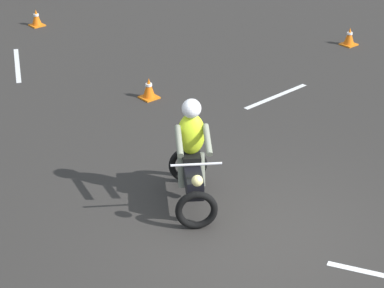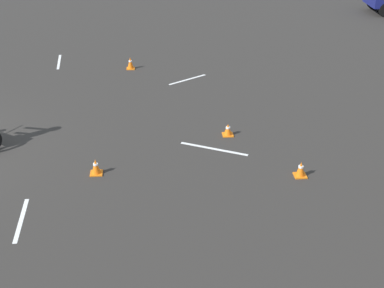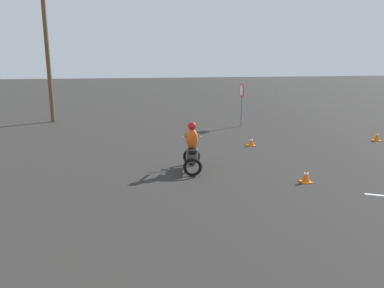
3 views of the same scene
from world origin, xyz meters
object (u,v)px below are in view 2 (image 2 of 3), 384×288
traffic_cone_mid_left (130,63)px  traffic_cone_far_left (228,130)px  traffic_cone_mid_center (301,169)px  traffic_cone_far_right (96,167)px

traffic_cone_mid_left → traffic_cone_far_left: traffic_cone_mid_left is taller
traffic_cone_mid_center → traffic_cone_mid_left: 9.71m
traffic_cone_far_right → traffic_cone_mid_left: bearing=175.1°
traffic_cone_far_right → traffic_cone_mid_center: bearing=84.3°
traffic_cone_mid_center → traffic_cone_far_left: (-2.48, -1.54, -0.02)m
traffic_cone_far_left → traffic_cone_far_right: bearing=-62.2°
traffic_cone_mid_center → traffic_cone_mid_left: (-8.57, -4.56, 0.03)m
traffic_cone_mid_left → traffic_cone_far_right: size_ratio=1.14×
traffic_cone_mid_left → traffic_cone_far_left: bearing=26.4°
traffic_cone_far_right → traffic_cone_far_left: size_ratio=1.13×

